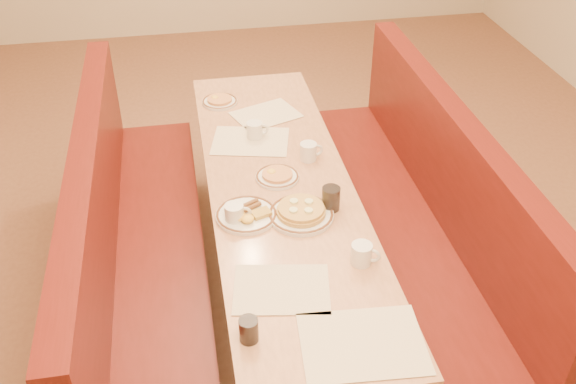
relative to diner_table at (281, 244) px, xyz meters
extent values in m
plane|color=#9E6647|center=(0.00, 0.00, -0.37)|extent=(8.00, 8.00, 0.00)
cube|color=black|center=(0.00, 0.00, -0.34)|extent=(0.55, 1.88, 0.06)
cube|color=black|center=(0.00, 0.00, -0.02)|extent=(0.15, 1.75, 0.71)
cube|color=tan|center=(0.00, 0.00, 0.36)|extent=(0.70, 2.50, 0.04)
cube|color=#4C3326|center=(-0.68, 0.00, -0.27)|extent=(0.55, 2.50, 0.20)
cube|color=#5C150F|center=(-0.68, 0.00, 0.00)|extent=(0.55, 2.50, 0.16)
cube|color=#5C150F|center=(-0.89, 0.00, 0.38)|extent=(0.12, 2.50, 0.60)
cube|color=#4C3326|center=(0.68, 0.00, -0.27)|extent=(0.55, 2.50, 0.20)
cube|color=#5C150F|center=(0.68, 0.00, 0.00)|extent=(0.55, 2.50, 0.16)
cube|color=#5C150F|center=(0.89, 0.00, 0.38)|extent=(0.12, 2.50, 0.60)
cube|color=beige|center=(-0.12, -0.72, 0.38)|extent=(0.42, 0.35, 0.00)
cube|color=beige|center=(0.12, -1.04, 0.38)|extent=(0.47, 0.37, 0.00)
cube|color=beige|center=(-0.09, 0.43, 0.38)|extent=(0.46, 0.39, 0.00)
cube|color=beige|center=(0.04, 0.71, 0.38)|extent=(0.43, 0.38, 0.00)
cylinder|color=silver|center=(0.05, -0.27, 0.39)|extent=(0.30, 0.30, 0.02)
torus|color=brown|center=(0.05, -0.27, 0.40)|extent=(0.30, 0.30, 0.01)
cylinder|color=#D69B4D|center=(0.05, -0.27, 0.41)|extent=(0.23, 0.23, 0.02)
cylinder|color=#D69B4D|center=(0.05, -0.27, 0.42)|extent=(0.21, 0.21, 0.02)
cylinder|color=beige|center=(0.09, -0.24, 0.44)|extent=(0.04, 0.04, 0.01)
cylinder|color=beige|center=(0.02, -0.22, 0.44)|extent=(0.04, 0.04, 0.01)
cylinder|color=beige|center=(0.01, -0.29, 0.44)|extent=(0.04, 0.04, 0.01)
cylinder|color=beige|center=(0.07, -0.31, 0.44)|extent=(0.04, 0.04, 0.01)
cylinder|color=silver|center=(-0.20, -0.22, 0.38)|extent=(0.28, 0.28, 0.02)
torus|color=brown|center=(-0.20, -0.22, 0.39)|extent=(0.28, 0.28, 0.01)
ellipsoid|color=yellow|center=(-0.24, -0.26, 0.41)|extent=(0.07, 0.07, 0.04)
ellipsoid|color=yellow|center=(-0.20, -0.28, 0.41)|extent=(0.06, 0.06, 0.03)
ellipsoid|color=yellow|center=(-0.26, -0.22, 0.41)|extent=(0.06, 0.06, 0.03)
cylinder|color=brown|center=(-0.17, -0.19, 0.41)|extent=(0.10, 0.07, 0.02)
cylinder|color=brown|center=(-0.18, -0.17, 0.41)|extent=(0.10, 0.07, 0.02)
cube|color=gold|center=(-0.13, -0.24, 0.40)|extent=(0.10, 0.08, 0.02)
cylinder|color=silver|center=(-0.01, 0.06, 0.38)|extent=(0.22, 0.22, 0.02)
torus|color=brown|center=(-0.01, 0.06, 0.39)|extent=(0.21, 0.21, 0.01)
cylinder|color=#E89C51|center=(-0.01, 0.06, 0.40)|extent=(0.15, 0.15, 0.02)
ellipsoid|color=yellow|center=(-0.03, 0.08, 0.41)|extent=(0.04, 0.04, 0.02)
cylinder|color=silver|center=(-0.21, 0.91, 0.38)|extent=(0.21, 0.21, 0.02)
torus|color=brown|center=(-0.21, 0.91, 0.39)|extent=(0.21, 0.21, 0.01)
cylinder|color=#E89C51|center=(-0.21, 0.91, 0.40)|extent=(0.15, 0.15, 0.02)
ellipsoid|color=yellow|center=(-0.24, 0.93, 0.41)|extent=(0.04, 0.04, 0.02)
cylinder|color=silver|center=(0.23, -0.62, 0.42)|extent=(0.09, 0.09, 0.09)
torus|color=silver|center=(0.28, -0.64, 0.42)|extent=(0.07, 0.04, 0.07)
cylinder|color=black|center=(0.23, -0.62, 0.46)|extent=(0.08, 0.08, 0.01)
cylinder|color=silver|center=(-0.25, -0.25, 0.42)|extent=(0.09, 0.09, 0.09)
torus|color=silver|center=(-0.21, -0.25, 0.42)|extent=(0.07, 0.02, 0.07)
cylinder|color=black|center=(-0.25, -0.25, 0.46)|extent=(0.07, 0.07, 0.01)
cylinder|color=silver|center=(0.18, 0.21, 0.42)|extent=(0.09, 0.09, 0.09)
torus|color=silver|center=(0.23, 0.21, 0.42)|extent=(0.07, 0.02, 0.07)
cylinder|color=black|center=(0.18, 0.21, 0.46)|extent=(0.07, 0.07, 0.01)
cylinder|color=silver|center=(-0.06, 0.47, 0.42)|extent=(0.09, 0.09, 0.09)
torus|color=silver|center=(-0.02, 0.47, 0.42)|extent=(0.07, 0.02, 0.07)
cylinder|color=black|center=(-0.06, 0.47, 0.46)|extent=(0.07, 0.07, 0.01)
cylinder|color=black|center=(-0.28, -0.95, 0.42)|extent=(0.07, 0.07, 0.10)
cylinder|color=silver|center=(-0.28, -0.95, 0.42)|extent=(0.07, 0.07, 0.10)
cylinder|color=black|center=(0.20, -0.23, 0.43)|extent=(0.08, 0.08, 0.11)
cylinder|color=silver|center=(0.20, -0.23, 0.43)|extent=(0.08, 0.08, 0.12)
camera|label=1|loc=(-0.43, -2.53, 2.17)|focal=40.00mm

